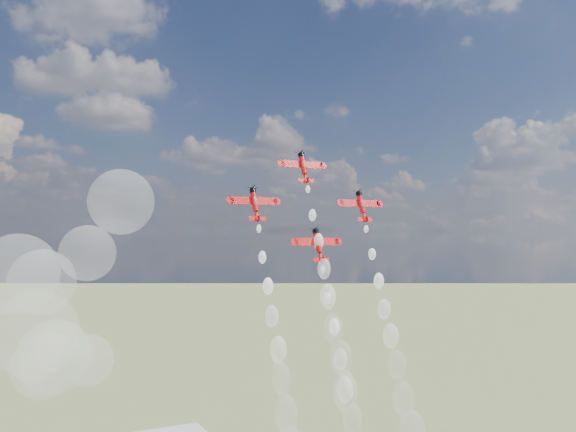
# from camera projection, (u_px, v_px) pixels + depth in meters

# --- Properties ---
(plane_lead) EXTENTS (11.68, 5.28, 7.98)m
(plane_lead) POSITION_uv_depth(u_px,v_px,m) (303.00, 167.00, 149.67)
(plane_lead) COLOR #B8080A
(plane_lead) RESTS_ON ground
(plane_left) EXTENTS (11.68, 5.28, 7.98)m
(plane_left) POSITION_uv_depth(u_px,v_px,m) (255.00, 203.00, 139.71)
(plane_left) COLOR #B8080A
(plane_left) RESTS_ON ground
(plane_right) EXTENTS (11.68, 5.28, 7.98)m
(plane_right) POSITION_uv_depth(u_px,v_px,m) (362.00, 206.00, 152.54)
(plane_right) COLOR #B8080A
(plane_right) RESTS_ON ground
(plane_slot) EXTENTS (11.68, 5.28, 7.98)m
(plane_slot) POSITION_uv_depth(u_px,v_px,m) (318.00, 244.00, 142.59)
(plane_slot) COLOR #B8080A
(plane_slot) RESTS_ON ground
(smoke_trail_lead) EXTENTS (5.41, 20.21, 47.70)m
(smoke_trail_lead) POSITION_uv_depth(u_px,v_px,m) (337.00, 346.00, 134.29)
(smoke_trail_lead) COLOR white
(smoke_trail_lead) RESTS_ON plane_lead
(smoke_trail_left) EXTENTS (5.10, 20.69, 46.92)m
(smoke_trail_left) POSITION_uv_depth(u_px,v_px,m) (285.00, 400.00, 124.11)
(smoke_trail_left) COLOR white
(smoke_trail_left) RESTS_ON plane_left
(smoke_trail_right) EXTENTS (5.10, 20.66, 47.38)m
(smoke_trail_right) POSITION_uv_depth(u_px,v_px,m) (402.00, 385.00, 137.39)
(smoke_trail_right) COLOR white
(smoke_trail_right) RESTS_ON plane_right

